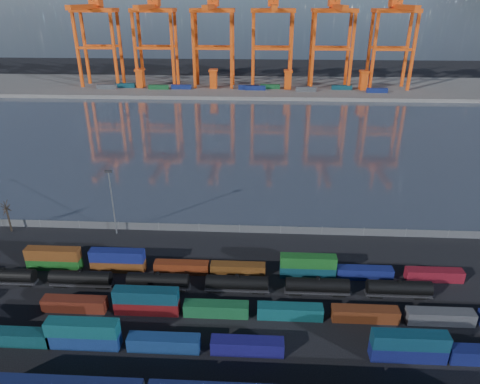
{
  "coord_description": "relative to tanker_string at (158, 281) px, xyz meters",
  "views": [
    {
      "loc": [
        4.86,
        -63.15,
        52.58
      ],
      "look_at": [
        0.0,
        30.0,
        10.0
      ],
      "focal_mm": 32.0,
      "sensor_mm": 36.0,
      "label": 1
    }
  ],
  "objects": [
    {
      "name": "far_quay",
      "position": [
        14.78,
        205.08,
        -0.93
      ],
      "size": [
        700.0,
        70.0,
        2.0
      ],
      "primitive_type": "cube",
      "color": "#514F4C",
      "rests_on": "ground"
    },
    {
      "name": "tanker_string",
      "position": [
        0.0,
        0.0,
        0.0
      ],
      "size": [
        105.52,
        2.69,
        3.85
      ],
      "color": "black",
      "rests_on": "ground"
    },
    {
      "name": "harbor_water",
      "position": [
        14.78,
        100.08,
        -1.92
      ],
      "size": [
        700.0,
        700.0,
        0.0
      ],
      "primitive_type": "plane",
      "color": "#313A48",
      "rests_on": "ground"
    },
    {
      "name": "gantry_cranes",
      "position": [
        7.28,
        198.32,
        38.55
      ],
      "size": [
        200.4,
        48.76,
        66.03
      ],
      "color": "#ED4D10",
      "rests_on": "ground"
    },
    {
      "name": "container_row_south",
      "position": [
        12.73,
        -15.66,
        -0.06
      ],
      "size": [
        140.52,
        2.4,
        5.12
      ],
      "color": "#373A3C",
      "rests_on": "ground"
    },
    {
      "name": "waterfront_fence",
      "position": [
        14.78,
        23.08,
        -0.93
      ],
      "size": [
        160.12,
        0.12,
        2.2
      ],
      "color": "#595B5E",
      "rests_on": "ground"
    },
    {
      "name": "quay_containers",
      "position": [
        3.78,
        190.54,
        1.37
      ],
      "size": [
        172.58,
        10.99,
        2.6
      ],
      "color": "navy",
      "rests_on": "far_quay"
    },
    {
      "name": "straddle_carriers",
      "position": [
        12.28,
        195.08,
        5.89
      ],
      "size": [
        140.0,
        7.0,
        11.1
      ],
      "color": "#ED4D10",
      "rests_on": "far_quay"
    },
    {
      "name": "container_row_mid",
      "position": [
        27.64,
        -6.93,
        -0.43
      ],
      "size": [
        140.54,
        2.38,
        5.08
      ],
      "color": "#434749",
      "rests_on": "ground"
    },
    {
      "name": "ground",
      "position": [
        14.78,
        -4.92,
        -1.93
      ],
      "size": [
        700.0,
        700.0,
        0.0
      ],
      "primitive_type": "plane",
      "color": "black",
      "rests_on": "ground"
    },
    {
      "name": "container_row_north",
      "position": [
        -0.24,
        5.81,
        -0.09
      ],
      "size": [
        128.88,
        2.31,
        4.92
      ],
      "color": "navy",
      "rests_on": "ground"
    },
    {
      "name": "yard_light_mast",
      "position": [
        -15.22,
        21.08,
        7.37
      ],
      "size": [
        1.6,
        0.4,
        16.6
      ],
      "color": "slate",
      "rests_on": "ground"
    },
    {
      "name": "bare_tree",
      "position": [
        -41.46,
        20.77,
        2.18
      ],
      "size": [
        2.21,
        2.17,
        8.24
      ],
      "color": "black",
      "rests_on": "ground"
    }
  ]
}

